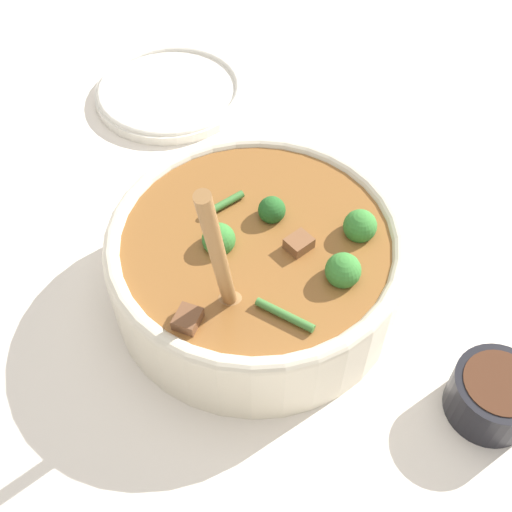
% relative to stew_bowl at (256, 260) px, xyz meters
% --- Properties ---
extents(ground_plane, '(4.00, 4.00, 0.00)m').
position_rel_stew_bowl_xyz_m(ground_plane, '(0.00, -0.00, -0.05)').
color(ground_plane, silver).
extents(stew_bowl, '(0.27, 0.27, 0.23)m').
position_rel_stew_bowl_xyz_m(stew_bowl, '(0.00, 0.00, 0.00)').
color(stew_bowl, beige).
rests_on(stew_bowl, ground_plane).
extents(condiment_bowl, '(0.07, 0.07, 0.05)m').
position_rel_stew_bowl_xyz_m(condiment_bowl, '(-0.20, 0.12, -0.02)').
color(condiment_bowl, black).
rests_on(condiment_bowl, ground_plane).
extents(empty_plate, '(0.19, 0.19, 0.02)m').
position_rel_stew_bowl_xyz_m(empty_plate, '(0.12, -0.30, -0.04)').
color(empty_plate, silver).
rests_on(empty_plate, ground_plane).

